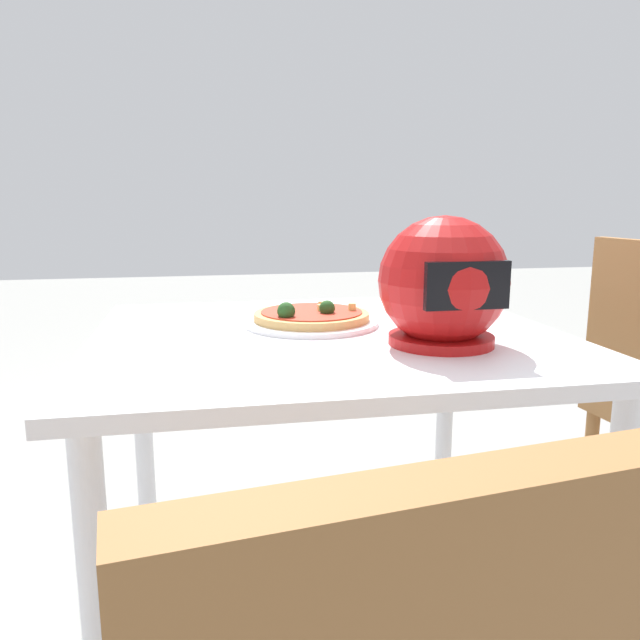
{
  "coord_description": "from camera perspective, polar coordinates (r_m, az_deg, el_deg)",
  "views": [
    {
      "loc": [
        0.27,
        1.28,
        0.99
      ],
      "look_at": [
        0.01,
        -0.04,
        0.73
      ],
      "focal_mm": 34.32,
      "sensor_mm": 36.0,
      "label": 1
    }
  ],
  "objects": [
    {
      "name": "dining_table",
      "position": [
        1.36,
        0.83,
        -4.66
      ],
      "size": [
        1.01,
        0.91,
        0.71
      ],
      "color": "white",
      "rests_on": "ground"
    },
    {
      "name": "drinking_glass",
      "position": [
        1.59,
        8.27,
        2.66
      ],
      "size": [
        0.07,
        0.07,
        0.11
      ],
      "primitive_type": "cylinder",
      "color": "silver",
      "rests_on": "dining_table"
    },
    {
      "name": "pizza",
      "position": [
        1.41,
        -0.82,
        0.46
      ],
      "size": [
        0.27,
        0.27,
        0.05
      ],
      "color": "tan",
      "rests_on": "pizza_plate"
    },
    {
      "name": "ground_plane",
      "position": [
        1.65,
        0.76,
        -26.05
      ],
      "size": [
        14.0,
        14.0,
        0.0
      ],
      "primitive_type": "plane",
      "color": "#9E9E99"
    },
    {
      "name": "pizza_plate",
      "position": [
        1.42,
        -0.79,
        -0.23
      ],
      "size": [
        0.31,
        0.31,
        0.01
      ],
      "primitive_type": "cylinder",
      "color": "white",
      "rests_on": "dining_table"
    },
    {
      "name": "motorcycle_helmet",
      "position": [
        1.23,
        11.42,
        3.32
      ],
      "size": [
        0.26,
        0.26,
        0.26
      ],
      "color": "#B21414",
      "rests_on": "dining_table"
    }
  ]
}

